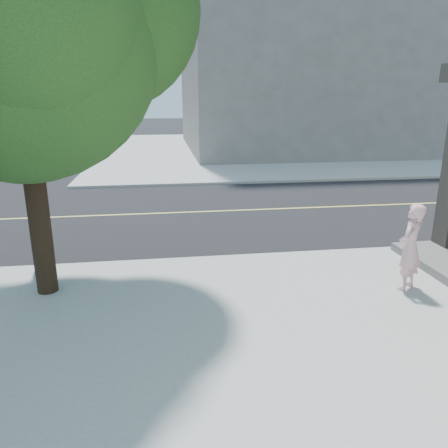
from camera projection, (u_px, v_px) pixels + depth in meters
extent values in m
plane|color=black|center=(34.00, 270.00, 9.66)|extent=(140.00, 140.00, 0.00)
cube|color=black|center=(72.00, 217.00, 13.93)|extent=(140.00, 9.00, 0.01)
cube|color=#A7A7A4|center=(305.00, 148.00, 31.93)|extent=(29.00, 25.00, 0.12)
cube|color=slate|center=(315.00, 46.00, 30.47)|extent=(18.00, 16.00, 14.00)
imported|color=beige|center=(410.00, 247.00, 8.24)|extent=(0.74, 0.70, 1.70)
cylinder|color=black|center=(36.00, 193.00, 7.82)|extent=(0.38, 0.38, 3.85)
sphere|color=#28531D|center=(17.00, 40.00, 7.09)|extent=(4.70, 4.70, 4.70)
sphere|color=#28531D|center=(99.00, 7.00, 7.70)|extent=(3.63, 3.63, 3.63)
sphere|color=#28531D|center=(20.00, 5.00, 5.95)|extent=(3.21, 3.21, 3.21)
cylinder|color=black|center=(24.00, 161.00, 8.70)|extent=(0.13, 0.13, 4.70)
cube|color=white|center=(22.00, 133.00, 8.53)|extent=(0.62, 0.04, 0.22)
cube|color=navy|center=(26.00, 161.00, 8.69)|extent=(0.50, 0.04, 0.62)
imported|color=black|center=(14.00, 85.00, 8.29)|extent=(0.18, 0.22, 1.12)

